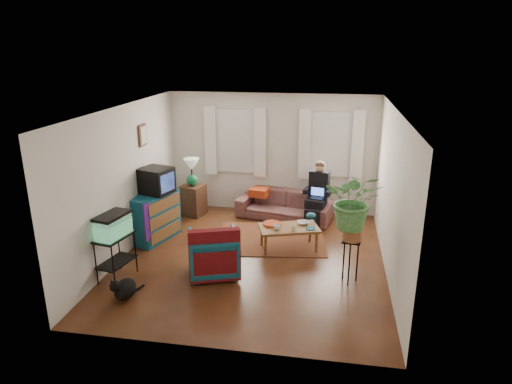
% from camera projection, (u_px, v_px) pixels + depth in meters
% --- Properties ---
extents(floor, '(4.50, 5.00, 0.01)m').
position_uv_depth(floor, '(252.00, 259.00, 7.97)').
color(floor, '#4F2B14').
rests_on(floor, ground).
extents(ceiling, '(4.50, 5.00, 0.01)m').
position_uv_depth(ceiling, '(252.00, 109.00, 7.16)').
color(ceiling, white).
rests_on(ceiling, wall_back).
extents(wall_back, '(4.50, 0.01, 2.60)m').
position_uv_depth(wall_back, '(272.00, 154.00, 9.91)').
color(wall_back, silver).
rests_on(wall_back, floor).
extents(wall_front, '(4.50, 0.01, 2.60)m').
position_uv_depth(wall_front, '(214.00, 253.00, 5.22)').
color(wall_front, silver).
rests_on(wall_front, floor).
extents(wall_left, '(0.01, 5.00, 2.60)m').
position_uv_depth(wall_left, '(125.00, 181.00, 7.92)').
color(wall_left, silver).
rests_on(wall_left, floor).
extents(wall_right, '(0.01, 5.00, 2.60)m').
position_uv_depth(wall_right, '(392.00, 195.00, 7.21)').
color(wall_right, silver).
rests_on(wall_right, floor).
extents(window_left, '(1.08, 0.04, 1.38)m').
position_uv_depth(window_left, '(236.00, 141.00, 9.94)').
color(window_left, white).
rests_on(window_left, wall_back).
extents(window_right, '(1.08, 0.04, 1.38)m').
position_uv_depth(window_right, '(331.00, 145.00, 9.61)').
color(window_right, white).
rests_on(window_right, wall_back).
extents(curtains_left, '(1.36, 0.06, 1.50)m').
position_uv_depth(curtains_left, '(235.00, 142.00, 9.86)').
color(curtains_left, white).
rests_on(curtains_left, wall_back).
extents(curtains_right, '(1.36, 0.06, 1.50)m').
position_uv_depth(curtains_right, '(331.00, 145.00, 9.54)').
color(curtains_right, white).
rests_on(curtains_right, wall_back).
extents(picture_frame, '(0.04, 0.32, 0.40)m').
position_uv_depth(picture_frame, '(143.00, 135.00, 8.51)').
color(picture_frame, '#3D2616').
rests_on(picture_frame, wall_left).
extents(area_rug, '(2.19, 1.85, 0.01)m').
position_uv_depth(area_rug, '(272.00, 238.00, 8.77)').
color(area_rug, maroon).
rests_on(area_rug, floor).
extents(sofa, '(2.10, 1.17, 0.78)m').
position_uv_depth(sofa, '(284.00, 201.00, 9.71)').
color(sofa, brown).
rests_on(sofa, floor).
extents(seated_person, '(0.61, 0.70, 1.18)m').
position_uv_depth(seated_person, '(318.00, 196.00, 9.41)').
color(seated_person, black).
rests_on(seated_person, sofa).
extents(side_table, '(0.56, 0.56, 0.66)m').
position_uv_depth(side_table, '(193.00, 200.00, 9.93)').
color(side_table, '#3C2616').
rests_on(side_table, floor).
extents(table_lamp, '(0.42, 0.42, 0.61)m').
position_uv_depth(table_lamp, '(192.00, 173.00, 9.73)').
color(table_lamp, white).
rests_on(table_lamp, side_table).
extents(dresser, '(0.78, 1.11, 0.90)m').
position_uv_depth(dresser, '(154.00, 216.00, 8.66)').
color(dresser, '#115F69').
rests_on(dresser, floor).
extents(crt_tv, '(0.68, 0.64, 0.48)m').
position_uv_depth(crt_tv, '(156.00, 180.00, 8.52)').
color(crt_tv, black).
rests_on(crt_tv, dresser).
extents(aquarium_stand, '(0.48, 0.71, 0.72)m').
position_uv_depth(aquarium_stand, '(116.00, 258.00, 7.20)').
color(aquarium_stand, black).
rests_on(aquarium_stand, floor).
extents(aquarium, '(0.44, 0.64, 0.38)m').
position_uv_depth(aquarium, '(113.00, 225.00, 7.03)').
color(aquarium, '#7FD899').
rests_on(aquarium, aquarium_stand).
extents(black_cat, '(0.42, 0.51, 0.37)m').
position_uv_depth(black_cat, '(125.00, 287.00, 6.67)').
color(black_cat, black).
rests_on(black_cat, floor).
extents(armchair, '(0.97, 0.94, 0.79)m').
position_uv_depth(armchair, '(213.00, 251.00, 7.34)').
color(armchair, '#105463').
rests_on(armchair, floor).
extents(serape_throw, '(0.81, 0.43, 0.65)m').
position_uv_depth(serape_throw, '(215.00, 250.00, 7.00)').
color(serape_throw, '#9E0A0A').
rests_on(serape_throw, armchair).
extents(coffee_table, '(1.18, 0.87, 0.44)m').
position_uv_depth(coffee_table, '(289.00, 238.00, 8.28)').
color(coffee_table, brown).
rests_on(coffee_table, floor).
extents(cup_a, '(0.15, 0.15, 0.09)m').
position_uv_depth(cup_a, '(277.00, 227.00, 8.07)').
color(cup_a, white).
rests_on(cup_a, coffee_table).
extents(cup_b, '(0.12, 0.12, 0.09)m').
position_uv_depth(cup_b, '(294.00, 228.00, 8.04)').
color(cup_b, beige).
rests_on(cup_b, coffee_table).
extents(bowl, '(0.26, 0.26, 0.05)m').
position_uv_depth(bowl, '(303.00, 223.00, 8.33)').
color(bowl, white).
rests_on(bowl, coffee_table).
extents(snack_tray, '(0.41, 0.41, 0.04)m').
position_uv_depth(snack_tray, '(272.00, 224.00, 8.30)').
color(snack_tray, '#B21414').
rests_on(snack_tray, coffee_table).
extents(birdcage, '(0.22, 0.22, 0.31)m').
position_uv_depth(birdcage, '(311.00, 221.00, 8.08)').
color(birdcage, '#115B6B').
rests_on(birdcage, coffee_table).
extents(plant_stand, '(0.34, 0.34, 0.72)m').
position_uv_depth(plant_stand, '(350.00, 261.00, 7.09)').
color(plant_stand, black).
rests_on(plant_stand, floor).
extents(potted_plant, '(0.91, 0.82, 0.91)m').
position_uv_depth(potted_plant, '(354.00, 209.00, 6.82)').
color(potted_plant, '#599947').
rests_on(potted_plant, plant_stand).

